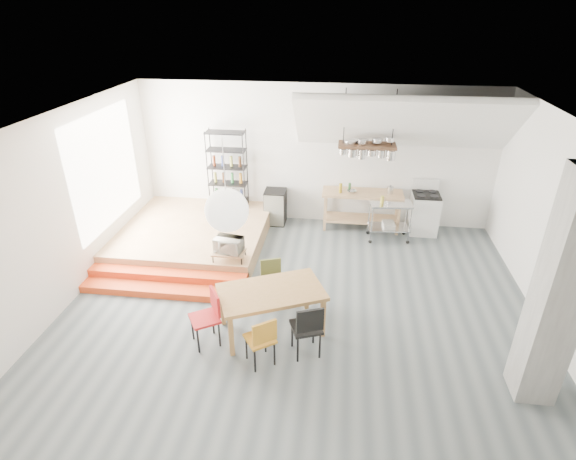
# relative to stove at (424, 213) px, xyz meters

# --- Properties ---
(floor) EXTENTS (8.00, 8.00, 0.00)m
(floor) POSITION_rel_stove_xyz_m (-2.50, -3.16, -0.48)
(floor) COLOR #515A5D
(floor) RESTS_ON ground
(wall_back) EXTENTS (8.00, 0.04, 3.20)m
(wall_back) POSITION_rel_stove_xyz_m (-2.50, 0.34, 1.12)
(wall_back) COLOR silver
(wall_back) RESTS_ON ground
(wall_left) EXTENTS (0.04, 7.00, 3.20)m
(wall_left) POSITION_rel_stove_xyz_m (-6.50, -3.16, 1.12)
(wall_left) COLOR silver
(wall_left) RESTS_ON ground
(wall_right) EXTENTS (0.04, 7.00, 3.20)m
(wall_right) POSITION_rel_stove_xyz_m (1.50, -3.16, 1.12)
(wall_right) COLOR silver
(wall_right) RESTS_ON ground
(ceiling) EXTENTS (8.00, 7.00, 0.02)m
(ceiling) POSITION_rel_stove_xyz_m (-2.50, -3.16, 2.72)
(ceiling) COLOR white
(ceiling) RESTS_ON wall_back
(slope_ceiling) EXTENTS (4.40, 1.44, 1.32)m
(slope_ceiling) POSITION_rel_stove_xyz_m (-0.70, -0.26, 2.07)
(slope_ceiling) COLOR white
(slope_ceiling) RESTS_ON wall_back
(window_pane) EXTENTS (0.02, 2.50, 2.20)m
(window_pane) POSITION_rel_stove_xyz_m (-6.48, -1.66, 1.32)
(window_pane) COLOR white
(window_pane) RESTS_ON wall_left
(platform) EXTENTS (3.00, 3.00, 0.40)m
(platform) POSITION_rel_stove_xyz_m (-5.00, -1.16, -0.28)
(platform) COLOR #A37C51
(platform) RESTS_ON ground
(step_lower) EXTENTS (3.00, 0.35, 0.13)m
(step_lower) POSITION_rel_stove_xyz_m (-5.00, -3.11, -0.41)
(step_lower) COLOR #E0461A
(step_lower) RESTS_ON ground
(step_upper) EXTENTS (3.00, 0.35, 0.27)m
(step_upper) POSITION_rel_stove_xyz_m (-5.00, -2.76, -0.35)
(step_upper) COLOR #E0461A
(step_upper) RESTS_ON ground
(concrete_column) EXTENTS (0.50, 0.50, 3.20)m
(concrete_column) POSITION_rel_stove_xyz_m (0.80, -4.66, 1.12)
(concrete_column) COLOR gray
(concrete_column) RESTS_ON ground
(kitchen_counter) EXTENTS (1.80, 0.60, 0.91)m
(kitchen_counter) POSITION_rel_stove_xyz_m (-1.40, -0.01, 0.15)
(kitchen_counter) COLOR #A37C51
(kitchen_counter) RESTS_ON ground
(stove) EXTENTS (0.60, 0.60, 1.18)m
(stove) POSITION_rel_stove_xyz_m (0.00, 0.00, 0.00)
(stove) COLOR white
(stove) RESTS_ON ground
(pot_rack) EXTENTS (1.20, 0.50, 1.43)m
(pot_rack) POSITION_rel_stove_xyz_m (-1.37, -0.23, 1.50)
(pot_rack) COLOR #43291A
(pot_rack) RESTS_ON ceiling
(wire_shelving) EXTENTS (0.88, 0.38, 1.80)m
(wire_shelving) POSITION_rel_stove_xyz_m (-4.50, 0.04, 0.85)
(wire_shelving) COLOR black
(wire_shelving) RESTS_ON platform
(microwave_shelf) EXTENTS (0.60, 0.40, 0.16)m
(microwave_shelf) POSITION_rel_stove_xyz_m (-3.90, -2.41, 0.07)
(microwave_shelf) COLOR #A37C51
(microwave_shelf) RESTS_ON platform
(paper_lantern) EXTENTS (0.60, 0.60, 0.60)m
(paper_lantern) POSITION_rel_stove_xyz_m (-3.41, -4.09, 1.72)
(paper_lantern) COLOR white
(paper_lantern) RESTS_ON ceiling
(dining_table) EXTENTS (1.83, 1.48, 0.76)m
(dining_table) POSITION_rel_stove_xyz_m (-2.87, -3.84, 0.20)
(dining_table) COLOR olive
(dining_table) RESTS_ON ground
(chair_mustard) EXTENTS (0.53, 0.53, 0.84)m
(chair_mustard) POSITION_rel_stove_xyz_m (-2.88, -4.64, 0.02)
(chair_mustard) COLOR #C58521
(chair_mustard) RESTS_ON ground
(chair_black) EXTENTS (0.54, 0.54, 0.92)m
(chair_black) POSITION_rel_stove_xyz_m (-2.25, -4.36, 0.07)
(chair_black) COLOR black
(chair_black) RESTS_ON ground
(chair_olive) EXTENTS (0.48, 0.48, 0.82)m
(chair_olive) POSITION_rel_stove_xyz_m (-2.98, -3.11, 0.01)
(chair_olive) COLOR brown
(chair_olive) RESTS_ON ground
(chair_red) EXTENTS (0.57, 0.57, 0.90)m
(chair_red) POSITION_rel_stove_xyz_m (-3.76, -4.24, 0.06)
(chair_red) COLOR red
(chair_red) RESTS_ON ground
(rolling_cart) EXTENTS (0.93, 0.58, 0.88)m
(rolling_cart) POSITION_rel_stove_xyz_m (-0.80, -0.46, 0.09)
(rolling_cart) COLOR silver
(rolling_cart) RESTS_ON ground
(mini_fridge) EXTENTS (0.48, 0.48, 0.82)m
(mini_fridge) POSITION_rel_stove_xyz_m (-3.40, 0.04, -0.07)
(mini_fridge) COLOR black
(mini_fridge) RESTS_ON ground
(microwave) EXTENTS (0.56, 0.42, 0.28)m
(microwave) POSITION_rel_stove_xyz_m (-3.90, -2.41, 0.22)
(microwave) COLOR beige
(microwave) RESTS_ON microwave_shelf
(bowl) EXTENTS (0.23, 0.23, 0.05)m
(bowl) POSITION_rel_stove_xyz_m (-1.65, -0.06, 0.46)
(bowl) COLOR silver
(bowl) RESTS_ON kitchen_counter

